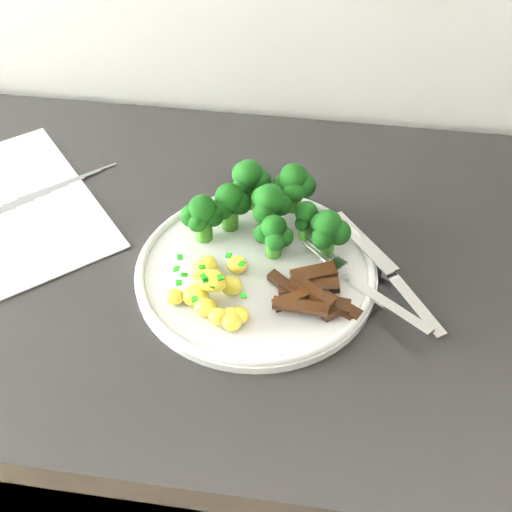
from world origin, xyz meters
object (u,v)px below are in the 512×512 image
Objects in this scene: recipe_paper at (5,210)px; broccoli at (267,205)px; plate at (256,270)px; knife at (398,286)px; fork at (367,288)px; counter at (201,441)px; beef_strips at (312,294)px; potatoes at (213,290)px.

broccoli is (0.33, -0.00, 0.05)m from recipe_paper.
plate is 0.08m from broccoli.
recipe_paper is 0.50m from knife.
counter is at bearing 168.73° from fork.
knife is at bearing 21.16° from beef_strips.
fork is at bearing -9.16° from plate.
counter is 0.48m from potatoes.
broccoli is at bearing 145.98° from fork.
fork is at bearing 16.83° from beef_strips.
potatoes is at bearing -127.58° from plate.
potatoes is at bearing -53.27° from counter.
beef_strips is at bearing 7.25° from potatoes.
recipe_paper is at bearing 170.23° from counter.
broccoli reaches higher than fork.
recipe_paper is at bearing 172.32° from knife.
plate is (0.10, -0.02, 0.45)m from counter.
fork reaches higher than plate.
broccoli reaches higher than counter.
recipe_paper is 0.41m from beef_strips.
potatoes is at bearing -110.83° from broccoli.
recipe_paper is at bearing 158.34° from potatoes.
potatoes is at bearing -172.75° from beef_strips.
recipe_paper is 2.00× the size of knife.
beef_strips is at bearing -163.17° from fork.
potatoes is 0.17m from fork.
knife is (0.20, 0.05, -0.01)m from potatoes.
knife is (0.49, -0.07, 0.01)m from recipe_paper.
plate is 1.88× the size of fork.
counter is 0.51m from fork.
recipe_paper is 1.84× the size of broccoli.
broccoli reaches higher than knife.
knife is (0.09, 0.04, -0.01)m from beef_strips.
potatoes is at bearing -169.27° from fork.
knife is at bearing -22.19° from broccoli.
potatoes reaches higher than plate.
potatoes reaches higher than beef_strips.
beef_strips is 0.10m from knife.
fork is (0.16, 0.03, -0.01)m from potatoes.
broccoli is at bearing 86.71° from plate.
plate is at bearing 170.84° from fork.
broccoli is (0.10, 0.04, 0.50)m from counter.
counter is at bearing -159.01° from broccoli.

